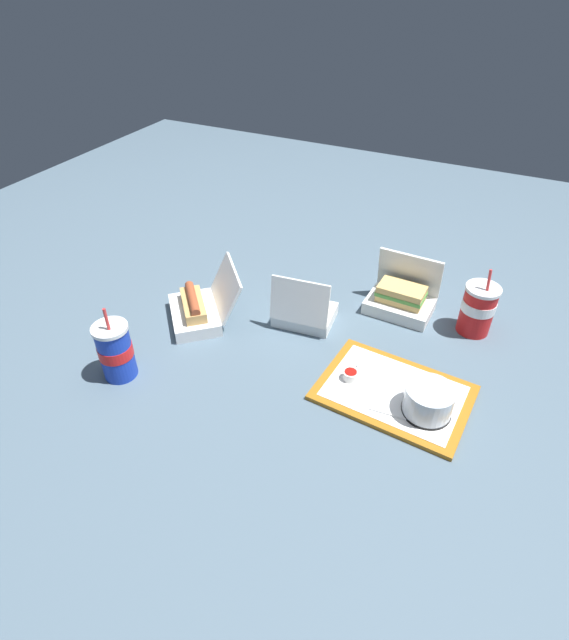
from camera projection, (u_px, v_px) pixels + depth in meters
name	position (u px, v px, depth m)	size (l,w,h in m)	color
ground_plane	(274.00, 329.00, 1.48)	(3.20, 3.20, 0.00)	#4C6070
food_tray	(394.00, 393.00, 1.26)	(0.39, 0.29, 0.01)	#A56619
cake_container	(428.00, 401.00, 1.18)	(0.12, 0.12, 0.07)	black
ketchup_cup	(350.00, 375.00, 1.28)	(0.04, 0.04, 0.02)	white
napkin_stack	(394.00, 401.00, 1.23)	(0.10, 0.10, 0.00)	white
plastic_fork	(378.00, 366.00, 1.32)	(0.11, 0.01, 0.01)	white
clamshell_sandwich_front	(401.00, 298.00, 1.52)	(0.20, 0.15, 0.17)	white
clamshell_sandwich_right	(305.00, 309.00, 1.48)	(0.19, 0.16, 0.17)	white
clamshell_hotdog_center	(198.00, 309.00, 1.49)	(0.29, 0.29, 0.16)	white
soda_cup_right	(478.00, 309.00, 1.42)	(0.10, 0.10, 0.21)	red
soda_cup_center	(116.00, 351.00, 1.28)	(0.09, 0.09, 0.22)	#1938B7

